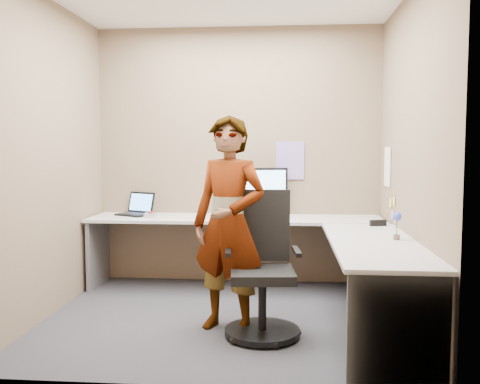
# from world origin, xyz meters

# --- Properties ---
(ground) EXTENTS (3.00, 3.00, 0.00)m
(ground) POSITION_xyz_m (0.00, 0.00, 0.00)
(ground) COLOR #2B2A30
(ground) RESTS_ON ground
(wall_back) EXTENTS (3.00, 0.00, 3.00)m
(wall_back) POSITION_xyz_m (0.00, 1.30, 1.35)
(wall_back) COLOR brown
(wall_back) RESTS_ON ground
(wall_right) EXTENTS (0.00, 2.70, 2.70)m
(wall_right) POSITION_xyz_m (1.50, 0.00, 1.35)
(wall_right) COLOR brown
(wall_right) RESTS_ON ground
(wall_left) EXTENTS (0.00, 2.70, 2.70)m
(wall_left) POSITION_xyz_m (-1.50, 0.00, 1.35)
(wall_left) COLOR brown
(wall_left) RESTS_ON ground
(desk) EXTENTS (2.98, 2.58, 0.73)m
(desk) POSITION_xyz_m (0.44, 0.39, 0.59)
(desk) COLOR #BDBDBD
(desk) RESTS_ON ground
(paper_ream) EXTENTS (0.33, 0.28, 0.06)m
(paper_ream) POSITION_xyz_m (0.30, 1.12, 0.76)
(paper_ream) COLOR red
(paper_ream) RESTS_ON desk
(monitor) EXTENTS (0.46, 0.18, 0.44)m
(monitor) POSITION_xyz_m (0.30, 1.13, 1.05)
(monitor) COLOR black
(monitor) RESTS_ON paper_ream
(laptop) EXTENTS (0.41, 0.39, 0.23)m
(laptop) POSITION_xyz_m (-1.05, 1.09, 0.79)
(laptop) COLOR black
(laptop) RESTS_ON desk
(trackball_mouse) EXTENTS (0.12, 0.08, 0.07)m
(trackball_mouse) POSITION_xyz_m (-0.85, 0.88, 0.76)
(trackball_mouse) COLOR #B7B7BC
(trackball_mouse) RESTS_ON desk
(origami) EXTENTS (0.10, 0.10, 0.06)m
(origami) POSITION_xyz_m (0.34, 0.75, 0.76)
(origami) COLOR white
(origami) RESTS_ON desk
(stapler) EXTENTS (0.16, 0.08, 0.05)m
(stapler) POSITION_xyz_m (1.34, 0.50, 0.76)
(stapler) COLOR black
(stapler) RESTS_ON desk
(flower) EXTENTS (0.07, 0.07, 0.22)m
(flower) POSITION_xyz_m (1.36, -0.23, 0.87)
(flower) COLOR brown
(flower) RESTS_ON desk
(calendar_purple) EXTENTS (0.30, 0.01, 0.40)m
(calendar_purple) POSITION_xyz_m (0.55, 1.29, 1.30)
(calendar_purple) COLOR #846BB7
(calendar_purple) RESTS_ON wall_back
(calendar_white) EXTENTS (0.01, 0.28, 0.38)m
(calendar_white) POSITION_xyz_m (1.49, 0.90, 1.25)
(calendar_white) COLOR white
(calendar_white) RESTS_ON wall_right
(sticky_note_a) EXTENTS (0.01, 0.07, 0.07)m
(sticky_note_a) POSITION_xyz_m (1.49, 0.55, 0.95)
(sticky_note_a) COLOR #F2E059
(sticky_note_a) RESTS_ON wall_right
(sticky_note_b) EXTENTS (0.01, 0.07, 0.07)m
(sticky_note_b) POSITION_xyz_m (1.49, 0.60, 0.82)
(sticky_note_b) COLOR pink
(sticky_note_b) RESTS_ON wall_right
(sticky_note_c) EXTENTS (0.01, 0.07, 0.07)m
(sticky_note_c) POSITION_xyz_m (1.49, 0.48, 0.80)
(sticky_note_c) COLOR pink
(sticky_note_c) RESTS_ON wall_right
(sticky_note_d) EXTENTS (0.01, 0.07, 0.07)m
(sticky_note_d) POSITION_xyz_m (1.49, 0.70, 0.92)
(sticky_note_d) COLOR #F2E059
(sticky_note_d) RESTS_ON wall_right
(office_chair) EXTENTS (0.58, 0.58, 1.09)m
(office_chair) POSITION_xyz_m (0.33, -0.35, 0.44)
(office_chair) COLOR black
(office_chair) RESTS_ON ground
(person) EXTENTS (0.72, 0.62, 1.68)m
(person) POSITION_xyz_m (0.07, -0.28, 0.84)
(person) COLOR #999399
(person) RESTS_ON ground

